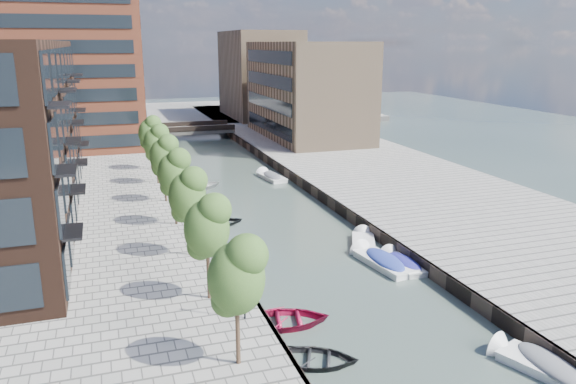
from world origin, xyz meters
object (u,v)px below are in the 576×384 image
bridge (191,130)px  sloop_2 (284,325)px  motorboat_2 (363,242)px  motorboat_3 (380,261)px  sloop_4 (219,225)px  motorboat_4 (270,177)px  motorboat_0 (401,262)px  tree_4 (164,154)px  tree_2 (187,193)px  sloop_3 (200,189)px  tree_6 (150,131)px  sloop_1 (314,363)px  car (287,137)px  tree_0 (236,273)px  tree_5 (156,141)px  tree_1 (207,225)px  motorboat_1 (543,366)px  tree_3 (174,171)px

bridge → sloop_2: 63.73m
motorboat_2 → motorboat_3: (-0.66, -4.03, 0.13)m
sloop_4 → motorboat_4: size_ratio=0.79×
motorboat_0 → motorboat_2: bearing=97.8°
tree_4 → motorboat_0: (13.91, -17.99, -5.13)m
bridge → motorboat_4: bridge is taller
bridge → tree_2: bearing=-98.9°
sloop_2 → sloop_3: size_ratio=1.00×
tree_6 → motorboat_2: 30.80m
sloop_1 → motorboat_2: bearing=-9.5°
tree_4 → sloop_1: bearing=-82.2°
sloop_4 → car: size_ratio=1.00×
tree_0 → motorboat_2: tree_0 is taller
motorboat_4 → car: 18.99m
tree_6 → sloop_2: size_ratio=1.19×
sloop_1 → car: bearing=7.2°
motorboat_2 → tree_0: bearing=-132.1°
tree_5 → tree_6: (0.00, 7.00, 0.00)m
motorboat_0 → sloop_1: bearing=-136.6°
tree_6 → motorboat_3: 34.16m
sloop_4 → sloop_2: bearing=174.0°
motorboat_3 → tree_1: bearing=-163.8°
tree_2 → sloop_1: tree_2 is taller
tree_2 → motorboat_1: size_ratio=1.06×
tree_4 → motorboat_1: (13.71, -31.53, -5.09)m
sloop_1 → motorboat_1: (9.93, -3.95, 0.22)m
tree_0 → sloop_2: 7.82m
sloop_1 → motorboat_1: size_ratio=0.76×
sloop_4 → motorboat_1: motorboat_1 is taller
tree_5 → sloop_2: tree_5 is taller
tree_5 → tree_6: 7.00m
bridge → motorboat_1: bearing=-85.8°
motorboat_1 → motorboat_3: (-1.10, 14.19, 0.01)m
motorboat_2 → tree_2: bearing=-177.0°
tree_5 → motorboat_2: bearing=-56.8°
tree_3 → tree_0: bearing=-90.0°
bridge → tree_6: 27.63m
sloop_2 → motorboat_2: 14.07m
sloop_1 → sloop_2: size_ratio=0.86×
tree_0 → tree_1: bearing=90.0°
tree_3 → sloop_4: tree_3 is taller
sloop_3 → sloop_1: bearing=158.4°
sloop_4 → motorboat_4: motorboat_4 is taller
motorboat_0 → motorboat_1: (-0.19, -13.53, 0.03)m
tree_0 → sloop_3: 35.87m
tree_6 → motorboat_2: size_ratio=1.18×
tree_6 → motorboat_4: bearing=-20.3°
tree_0 → sloop_3: size_ratio=1.19×
tree_4 → sloop_3: size_ratio=1.19×
tree_1 → sloop_1: 9.26m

